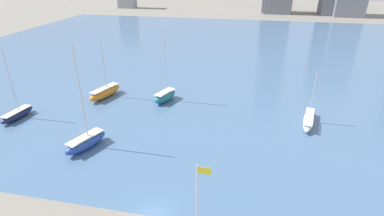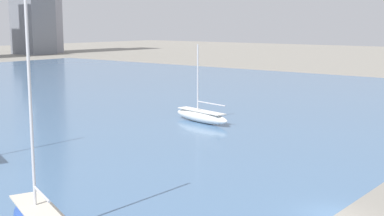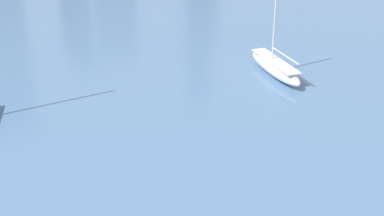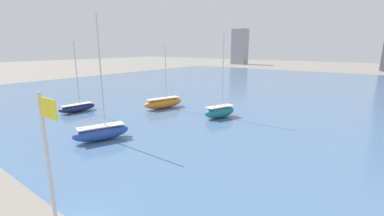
{
  "view_description": "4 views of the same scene",
  "coord_description": "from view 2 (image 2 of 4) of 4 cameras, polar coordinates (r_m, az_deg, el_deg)",
  "views": [
    {
      "loc": [
        9.59,
        -24.16,
        26.12
      ],
      "look_at": [
        0.76,
        18.69,
        5.13
      ],
      "focal_mm": 28.0,
      "sensor_mm": 36.0,
      "label": 1
    },
    {
      "loc": [
        -32.06,
        -13.62,
        12.52
      ],
      "look_at": [
        7.17,
        17.74,
        4.46
      ],
      "focal_mm": 50.0,
      "sensor_mm": 36.0,
      "label": 2
    },
    {
      "loc": [
        -11.99,
        -11.03,
        19.41
      ],
      "look_at": [
        3.59,
        14.7,
        5.4
      ],
      "focal_mm": 50.0,
      "sensor_mm": 36.0,
      "label": 3
    },
    {
      "loc": [
        15.43,
        -7.84,
        12.52
      ],
      "look_at": [
        -4.67,
        18.95,
        4.58
      ],
      "focal_mm": 24.0,
      "sensor_mm": 36.0,
      "label": 4
    }
  ],
  "objects": [
    {
      "name": "ground_plane",
      "position": [
        37.02,
        14.96,
        -10.97
      ],
      "size": [
        500.0,
        500.0,
        0.0
      ],
      "primitive_type": "plane",
      "color": "gray"
    },
    {
      "name": "sailboat_white",
      "position": [
        67.56,
        1.0,
        -0.84
      ],
      "size": [
        3.68,
        9.63,
        9.82
      ],
      "rotation": [
        0.0,
        0.0,
        -0.2
      ],
      "color": "white",
      "rests_on": "harbor_water"
    }
  ]
}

